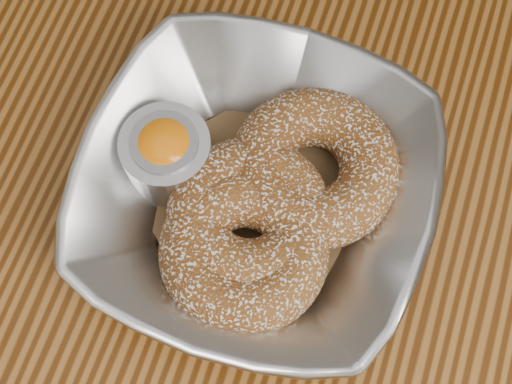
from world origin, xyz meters
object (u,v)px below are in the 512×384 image
(donut_back, at_px, (314,167))
(serving_bowl, at_px, (256,193))
(table, at_px, (304,232))
(donut_extra, at_px, (250,216))
(ramekin, at_px, (167,154))
(donut_front, at_px, (244,251))

(donut_back, bearing_deg, serving_bowl, -136.92)
(table, bearing_deg, donut_back, 118.23)
(donut_extra, distance_m, ramekin, 0.07)
(donut_back, xyz_separation_m, ramekin, (-0.10, -0.02, 0.00))
(ramekin, bearing_deg, serving_bowl, -4.79)
(donut_back, relative_size, donut_front, 1.04)
(serving_bowl, relative_size, ramekin, 3.84)
(table, xyz_separation_m, donut_front, (-0.03, -0.07, 0.13))
(table, bearing_deg, donut_extra, -128.82)
(serving_bowl, distance_m, donut_back, 0.04)
(donut_back, distance_m, donut_extra, 0.06)
(donut_extra, relative_size, ramekin, 1.81)
(serving_bowl, relative_size, donut_front, 2.11)
(donut_back, distance_m, donut_front, 0.08)
(serving_bowl, height_order, donut_front, serving_bowl)
(donut_front, height_order, ramekin, ramekin)
(donut_front, xyz_separation_m, donut_extra, (-0.00, 0.02, -0.00))
(table, xyz_separation_m, serving_bowl, (-0.03, -0.02, 0.13))
(table, distance_m, donut_extra, 0.14)
(serving_bowl, distance_m, donut_front, 0.04)
(donut_front, height_order, donut_extra, same)
(serving_bowl, xyz_separation_m, ramekin, (-0.07, 0.01, 0.00))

